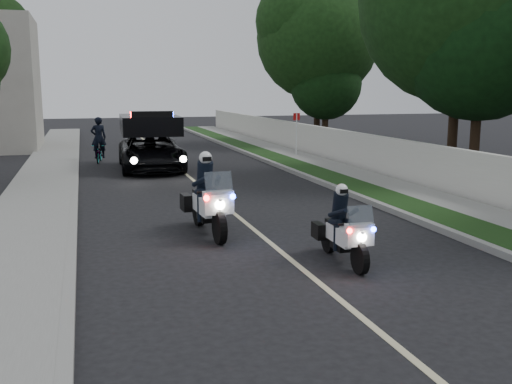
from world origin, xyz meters
TOP-DOWN VIEW (x-y plane):
  - ground at (0.00, 0.00)m, footprint 120.00×120.00m
  - curb_right at (4.10, 10.00)m, footprint 0.20×60.00m
  - grass_verge at (4.80, 10.00)m, footprint 1.20×60.00m
  - sidewalk_right at (6.10, 10.00)m, footprint 1.40×60.00m
  - property_wall at (7.10, 10.00)m, footprint 0.22×60.00m
  - curb_left at (-4.10, 10.00)m, footprint 0.20×60.00m
  - sidewalk_left at (-5.20, 10.00)m, footprint 2.00×60.00m
  - lane_marking at (0.00, 10.00)m, footprint 0.12×50.00m
  - police_moto_left at (-1.11, 4.62)m, footprint 0.89×2.26m
  - police_moto_right at (0.90, 1.70)m, footprint 0.66×1.79m
  - police_suv at (-1.13, 15.76)m, footprint 2.63×5.41m
  - bicycle at (-3.11, 18.79)m, footprint 0.75×1.62m
  - cyclist at (-3.11, 18.79)m, footprint 0.69×0.49m
  - sign_post at (6.00, 17.97)m, footprint 0.37×0.37m
  - tree_right_b at (9.64, 10.87)m, footprint 9.13×9.13m
  - tree_right_c at (9.92, 9.91)m, footprint 6.79×6.79m
  - tree_right_d at (9.63, 24.24)m, footprint 9.38×9.38m
  - tree_right_e at (9.78, 23.33)m, footprint 4.63×4.63m

SIDE VIEW (x-z plane):
  - ground at x=0.00m, z-range 0.00..0.00m
  - police_moto_left at x=-1.11m, z-range -0.94..0.94m
  - police_moto_right at x=0.90m, z-range -0.76..0.76m
  - police_suv at x=-1.13m, z-range -1.30..1.30m
  - bicycle at x=-3.11m, z-range -0.41..0.41m
  - cyclist at x=-3.11m, z-range -0.92..0.92m
  - sign_post at x=6.00m, z-range -1.10..1.10m
  - tree_right_b at x=9.64m, z-range -6.19..6.19m
  - tree_right_c at x=9.92m, z-range -4.91..4.91m
  - tree_right_d at x=9.63m, z-range -5.99..5.99m
  - tree_right_e at x=9.78m, z-range -3.45..3.45m
  - lane_marking at x=0.00m, z-range 0.00..0.01m
  - curb_right at x=4.10m, z-range 0.00..0.15m
  - curb_left at x=-4.10m, z-range 0.00..0.15m
  - grass_verge at x=4.80m, z-range 0.00..0.16m
  - sidewalk_right at x=6.10m, z-range 0.00..0.16m
  - sidewalk_left at x=-5.20m, z-range 0.00..0.16m
  - property_wall at x=7.10m, z-range 0.00..1.50m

